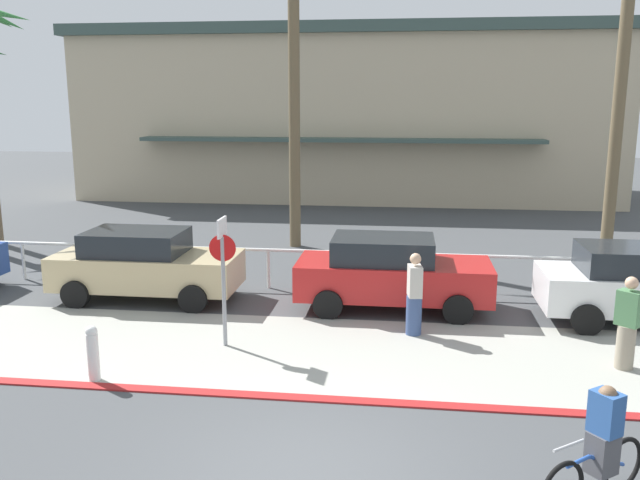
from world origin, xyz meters
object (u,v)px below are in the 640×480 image
Objects in this scene: car_red_2 at (391,272)px; pedestrian_0 at (627,327)px; pedestrian_1 at (414,298)px; cyclist_blue_0 at (600,447)px; palm_tree_2 at (293,27)px; palm_tree_3 at (624,21)px; bollard_1 at (93,353)px; car_tan_1 at (145,264)px; stop_sign_bike_lane at (223,263)px.

pedestrian_0 is at bearing -35.29° from car_red_2.
cyclist_blue_0 is at bearing -68.87° from pedestrian_1.
palm_tree_2 is 9.61m from palm_tree_3.
palm_tree_2 is 10.80m from pedestrian_1.
palm_tree_2 is at bearing 176.63° from palm_tree_3.
palm_tree_3 reaches higher than pedestrian_1.
palm_tree_3 is 14.88m from cyclist_blue_0.
bollard_1 is 8.03m from cyclist_blue_0.
car_tan_1 reaches higher than cyclist_blue_0.
car_red_2 reaches higher than cyclist_blue_0.
pedestrian_0 is at bearing 10.49° from bollard_1.
bollard_1 is 6.25m from pedestrian_1.
car_red_2 is 5.21m from pedestrian_0.
palm_tree_2 is at bearing 67.66° from car_tan_1.
bollard_1 is (-1.80, -1.90, -1.16)m from stop_sign_bike_lane.
pedestrian_1 is (-3.74, 1.31, 0.00)m from pedestrian_0.
car_tan_1 is 1.00× the size of car_red_2.
car_red_2 is (5.89, -0.03, 0.00)m from car_tan_1.
palm_tree_3 is at bearing -3.37° from palm_tree_2.
stop_sign_bike_lane reaches higher than bollard_1.
pedestrian_0 reaches higher than cyclist_blue_0.
pedestrian_1 is at bearing 111.13° from cyclist_blue_0.
car_tan_1 is at bearing 164.90° from pedestrian_1.
cyclist_blue_0 is (-3.63, -13.02, -6.22)m from palm_tree_3.
bollard_1 is 16.65m from palm_tree_3.
car_tan_1 is (-12.18, -5.74, -6.04)m from palm_tree_3.
car_red_2 is at bearing 110.15° from cyclist_blue_0.
stop_sign_bike_lane reaches higher than pedestrian_0.
car_tan_1 is (-0.94, 4.74, 0.35)m from bollard_1.
car_red_2 is (-6.29, -5.77, -6.04)m from palm_tree_3.
palm_tree_2 is at bearing 90.89° from stop_sign_bike_lane.
car_tan_1 is 2.55× the size of pedestrian_1.
stop_sign_bike_lane is at bearing -137.75° from palm_tree_3.
palm_tree_3 reaches higher than stop_sign_bike_lane.
cyclist_blue_0 is 0.87× the size of pedestrian_0.
pedestrian_0 is (4.25, -3.01, -0.07)m from car_red_2.
cyclist_blue_0 is at bearing -69.85° from car_red_2.
pedestrian_0 is (9.21, 1.70, 0.28)m from bollard_1.
pedestrian_0 is at bearing -51.05° from palm_tree_2.
palm_tree_2 is at bearing 81.48° from bollard_1.
stop_sign_bike_lane is 1.71× the size of cyclist_blue_0.
palm_tree_3 reaches higher than cyclist_blue_0.
palm_tree_3 reaches higher than pedestrian_0.
pedestrian_0 is (10.15, -3.04, -0.07)m from car_tan_1.
cyclist_blue_0 is 5.95m from pedestrian_1.
bollard_1 is 0.23× the size of car_red_2.
palm_tree_2 is 9.36m from car_red_2.
palm_tree_2 reaches higher than bollard_1.
palm_tree_3 is at bearing 76.94° from pedestrian_0.
bollard_1 is at bearing -78.82° from car_tan_1.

